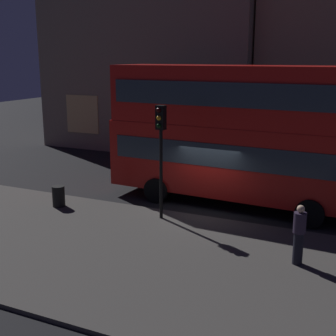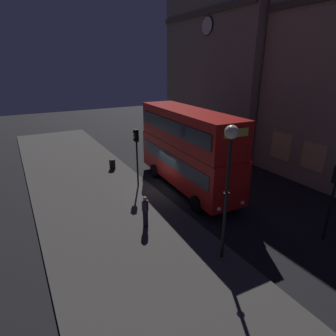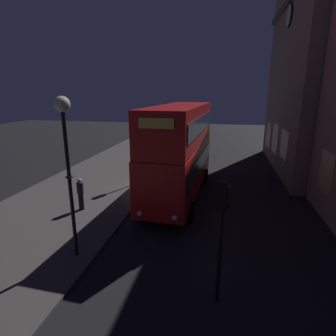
{
  "view_description": "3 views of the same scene",
  "coord_description": "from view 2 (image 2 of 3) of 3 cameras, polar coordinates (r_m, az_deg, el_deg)",
  "views": [
    {
      "loc": [
        5.61,
        -15.9,
        5.89
      ],
      "look_at": [
        -1.53,
        -0.29,
        1.67
      ],
      "focal_mm": 48.56,
      "sensor_mm": 36.0,
      "label": 1
    },
    {
      "loc": [
        16.05,
        -8.84,
        8.37
      ],
      "look_at": [
        0.56,
        -0.14,
        1.76
      ],
      "focal_mm": 29.87,
      "sensor_mm": 36.0,
      "label": 2
    },
    {
      "loc": [
        16.87,
        3.9,
        6.34
      ],
      "look_at": [
        0.83,
        0.71,
        1.83
      ],
      "focal_mm": 29.75,
      "sensor_mm": 36.0,
      "label": 3
    }
  ],
  "objects": [
    {
      "name": "ground_plane",
      "position": [
        20.14,
        -0.42,
        -4.15
      ],
      "size": [
        80.0,
        80.0,
        0.0
      ],
      "primitive_type": "plane",
      "color": "black"
    },
    {
      "name": "sidewalk_slab",
      "position": [
        18.53,
        -13.4,
        -6.84
      ],
      "size": [
        44.0,
        7.88,
        0.12
      ],
      "primitive_type": "cube",
      "color": "#423F3D",
      "rests_on": "ground"
    },
    {
      "name": "building_with_clock",
      "position": [
        32.3,
        13.88,
        19.06
      ],
      "size": [
        13.91,
        9.56,
        15.85
      ],
      "color": "gray",
      "rests_on": "ground"
    },
    {
      "name": "double_decker_bus",
      "position": [
        19.33,
        3.93,
        4.52
      ],
      "size": [
        10.28,
        3.26,
        5.57
      ],
      "rotation": [
        0.0,
        0.0,
        -0.05
      ],
      "color": "red",
      "rests_on": "ground"
    },
    {
      "name": "traffic_light_near_kerb",
      "position": [
        19.4,
        -6.47,
        4.46
      ],
      "size": [
        0.33,
        0.37,
        4.13
      ],
      "rotation": [
        0.0,
        0.0,
        -0.05
      ],
      "color": "black",
      "rests_on": "sidewalk_slab"
    },
    {
      "name": "traffic_light_far_side",
      "position": [
        15.49,
        30.89,
        -3.56
      ],
      "size": [
        0.34,
        0.38,
        3.95
      ],
      "rotation": [
        0.0,
        0.0,
        3.05
      ],
      "color": "black",
      "rests_on": "ground"
    },
    {
      "name": "street_lamp",
      "position": [
        11.43,
        12.37,
        1.27
      ],
      "size": [
        0.55,
        0.55,
        6.08
      ],
      "color": "black",
      "rests_on": "sidewalk_slab"
    },
    {
      "name": "pedestrian",
      "position": [
        15.11,
        -4.66,
        -8.75
      ],
      "size": [
        0.36,
        0.36,
        1.76
      ],
      "rotation": [
        0.0,
        0.0,
        2.78
      ],
      "color": "black",
      "rests_on": "sidewalk_slab"
    },
    {
      "name": "litter_bin",
      "position": [
        23.84,
        -11.29,
        0.8
      ],
      "size": [
        0.49,
        0.49,
        0.83
      ],
      "primitive_type": "cylinder",
      "color": "black",
      "rests_on": "sidewalk_slab"
    }
  ]
}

